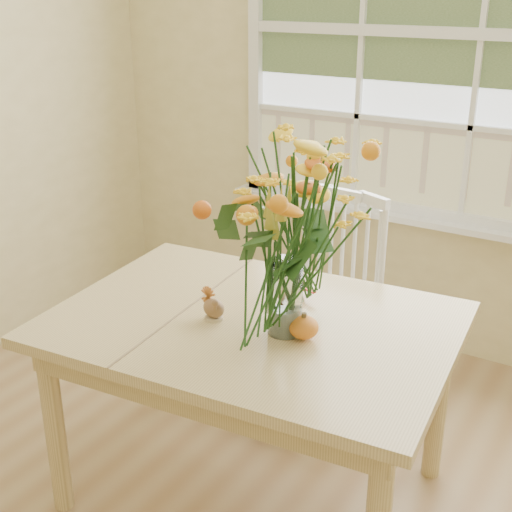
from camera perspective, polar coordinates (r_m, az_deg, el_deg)
The scene contains 8 objects.
wall_back at distance 3.26m, azimuth 18.05°, elevation 13.70°, with size 4.00×0.02×2.70m, color beige.
window at distance 3.21m, azimuth 18.26°, elevation 16.83°, with size 2.42×0.12×1.74m.
dining_table at distance 2.34m, azimuth -0.26°, elevation -7.24°, with size 1.40×1.06×0.71m.
windsor_chair at distance 3.00m, azimuth 6.18°, elevation -2.68°, with size 0.46×0.44×0.92m.
flower_vase at distance 2.07m, azimuth 2.56°, elevation 2.71°, with size 0.52×0.52×0.62m.
pumpkin at distance 2.16m, azimuth 4.00°, elevation -6.04°, with size 0.09×0.09×0.07m, color #C96B17.
turkey_figurine at distance 2.28m, azimuth -3.54°, elevation -4.37°, with size 0.09×0.07×0.10m.
dark_gourd at distance 2.47m, azimuth 3.25°, elevation -2.37°, with size 0.12×0.08×0.07m.
Camera 1 is at (0.78, -0.89, 1.76)m, focal length 48.00 mm.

